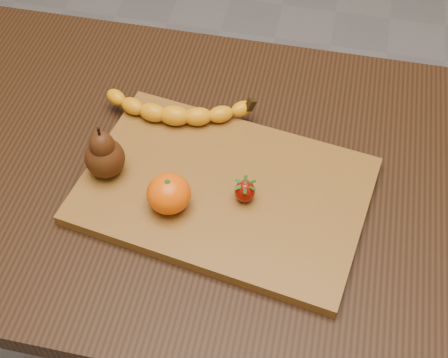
% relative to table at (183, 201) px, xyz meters
% --- Properties ---
extents(ground, '(3.50, 3.50, 0.00)m').
position_rel_table_xyz_m(ground, '(0.00, 0.00, -0.66)').
color(ground, slate).
rests_on(ground, ground).
extents(table, '(1.00, 0.70, 0.76)m').
position_rel_table_xyz_m(table, '(0.00, 0.00, 0.00)').
color(table, black).
rests_on(table, ground).
extents(cutting_board, '(0.49, 0.37, 0.02)m').
position_rel_table_xyz_m(cutting_board, '(0.09, -0.04, 0.11)').
color(cutting_board, brown).
rests_on(cutting_board, table).
extents(banana, '(0.23, 0.08, 0.04)m').
position_rel_table_xyz_m(banana, '(-0.03, 0.08, 0.14)').
color(banana, orange).
rests_on(banana, cutting_board).
extents(pear, '(0.07, 0.07, 0.10)m').
position_rel_table_xyz_m(pear, '(-0.11, -0.05, 0.17)').
color(pear, '#401F0A').
rests_on(pear, cutting_board).
extents(mandarin, '(0.08, 0.08, 0.06)m').
position_rel_table_xyz_m(mandarin, '(0.01, -0.09, 0.15)').
color(mandarin, '#F45502').
rests_on(mandarin, cutting_board).
extents(strawberry, '(0.04, 0.04, 0.04)m').
position_rel_table_xyz_m(strawberry, '(0.12, -0.06, 0.14)').
color(strawberry, '#890A03').
rests_on(strawberry, cutting_board).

